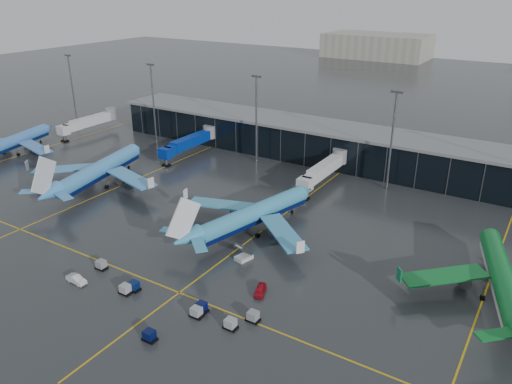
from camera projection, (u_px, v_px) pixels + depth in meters
The scene contains 13 objects.
ground at pixel (189, 242), 103.05m from camera, with size 600.00×600.00×0.00m, color #282B2D.
terminal_pier at pixel (320, 142), 149.25m from camera, with size 142.00×17.00×10.70m.
jet_bridges at pixel (189, 142), 151.92m from camera, with size 94.00×27.50×7.20m.
flood_masts at pixel (319, 126), 134.17m from camera, with size 203.00×0.50×25.50m.
taxi_lines at pixel (257, 234), 106.42m from camera, with size 220.00×120.00×0.02m.
airliner_klm_west at pixel (12, 135), 154.00m from camera, with size 34.66×39.47×12.13m, color #407BD3, non-canonical shape.
airliner_arkefly at pixel (99, 160), 129.79m from camera, with size 38.73×44.11×13.55m, color #4192D7, non-canonical shape.
airliner_klm_near at pixel (255, 203), 105.76m from camera, with size 36.31×41.35×12.71m, color #3B94C2, non-canonical shape.
airliner_aer_lingus at pixel (505, 265), 83.07m from camera, with size 35.05×39.92×12.27m, color #0D702A, non-canonical shape.
baggage_carts at pixel (171, 303), 82.34m from camera, with size 34.69×13.71×1.70m.
mobile_airstair at pixel (244, 256), 96.51m from camera, with size 2.94×3.65×3.45m.
service_van_red at pixel (260, 290), 86.01m from camera, with size 1.67×4.15×1.41m, color #A50C19.
service_van_white at pixel (76, 279), 89.05m from camera, with size 1.51×4.34×1.43m, color silver.
Camera 1 is at (60.01, -69.50, 49.88)m, focal length 35.00 mm.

